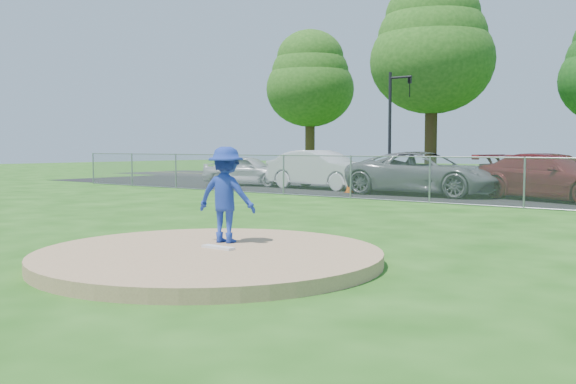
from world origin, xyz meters
name	(u,v)px	position (x,y,z in m)	size (l,w,h in m)	color
ground	(464,212)	(0.00, 10.00, 0.00)	(120.00, 120.00, 0.00)	#194D10
pitchers_mound	(209,257)	(0.00, 0.00, 0.10)	(5.40, 5.40, 0.20)	#A17D58
pitching_rubber	(218,247)	(0.00, 0.20, 0.22)	(0.60, 0.15, 0.04)	white
chain_link_fence	(491,182)	(0.00, 12.00, 0.75)	(40.00, 0.06, 1.50)	gray
parking_lot	(536,197)	(0.00, 16.50, 0.01)	(50.00, 8.00, 0.01)	black
tree_far_left	(310,78)	(-22.00, 33.00, 7.06)	(6.72, 6.72, 10.74)	#3A2915
tree_left	(432,45)	(-11.00, 31.00, 8.24)	(7.84, 7.84, 12.53)	#322312
traffic_signal_left	(394,116)	(-8.76, 22.00, 3.36)	(1.28, 0.20, 5.60)	black
pitcher	(226,195)	(-0.37, 0.78, 1.01)	(1.04, 0.60, 1.61)	#1B3398
traffic_cone	(351,183)	(-6.56, 14.46, 0.40)	(0.40, 0.40, 0.79)	#D6540B
parked_car_silver	(248,170)	(-12.96, 15.54, 0.72)	(1.68, 4.18, 1.42)	silver
parked_car_white	(322,170)	(-8.80, 15.65, 0.84)	(1.76, 5.04, 1.66)	silver
parked_car_gray	(425,173)	(-3.70, 15.14, 0.83)	(2.71, 5.87, 1.63)	slate
parked_car_darkred	(554,177)	(0.88, 15.42, 0.80)	(2.22, 5.47, 1.59)	maroon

